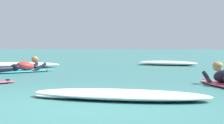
# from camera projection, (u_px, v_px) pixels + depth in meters

# --- Properties ---
(ground_plane) EXTENTS (120.00, 120.00, 0.00)m
(ground_plane) POSITION_uv_depth(u_px,v_px,m) (142.00, 67.00, 15.77)
(ground_plane) COLOR #387A75
(surfer_far) EXTENTS (1.73, 2.26, 0.54)m
(surfer_far) POSITION_uv_depth(u_px,v_px,m) (21.00, 68.00, 12.91)
(surfer_far) COLOR #2DB2D1
(surfer_far) RESTS_ON ground
(whitewater_mid_left) EXTENTS (3.27, 1.92, 0.21)m
(whitewater_mid_left) POSITION_uv_depth(u_px,v_px,m) (16.00, 65.00, 15.50)
(whitewater_mid_left) COLOR white
(whitewater_mid_left) RESTS_ON ground
(whitewater_mid_right) EXTENTS (2.73, 1.70, 0.19)m
(whitewater_mid_right) POSITION_uv_depth(u_px,v_px,m) (167.00, 63.00, 17.31)
(whitewater_mid_right) COLOR white
(whitewater_mid_right) RESTS_ON ground
(whitewater_back) EXTENTS (2.96, 1.30, 0.14)m
(whitewater_back) POSITION_uv_depth(u_px,v_px,m) (120.00, 95.00, 6.62)
(whitewater_back) COLOR white
(whitewater_back) RESTS_ON ground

